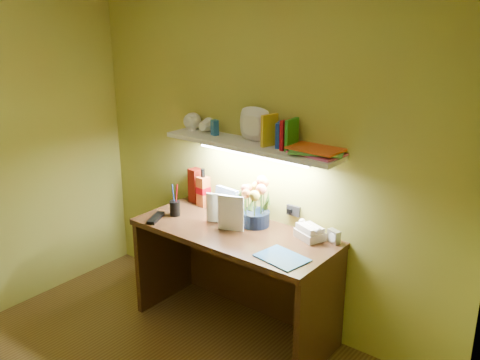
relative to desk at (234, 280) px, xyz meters
name	(u,v)px	position (x,y,z in m)	size (l,w,h in m)	color
desk	(234,280)	(0.00, 0.00, 0.00)	(1.40, 0.60, 0.75)	#321D0D
flower_bouquet	(255,201)	(0.06, 0.16, 0.55)	(0.22, 0.22, 0.35)	#0D1832
telephone	(310,231)	(0.46, 0.20, 0.43)	(0.18, 0.13, 0.11)	white
desk_clock	(334,236)	(0.62, 0.24, 0.42)	(0.09, 0.04, 0.09)	silver
whisky_bottle	(203,187)	(-0.47, 0.22, 0.52)	(0.08, 0.08, 0.29)	#C35624
whisky_box	(196,185)	(-0.57, 0.25, 0.51)	(0.08, 0.08, 0.26)	#601107
pen_cup	(175,203)	(-0.50, -0.05, 0.47)	(0.07, 0.07, 0.18)	black
art_card	(226,201)	(-0.22, 0.19, 0.47)	(0.20, 0.04, 0.20)	white
tv_remote	(156,218)	(-0.55, -0.19, 0.39)	(0.06, 0.20, 0.02)	black
blue_folder	(282,258)	(0.48, -0.14, 0.38)	(0.29, 0.21, 0.01)	#2262B0
desk_book_a	(206,207)	(-0.25, 0.01, 0.48)	(0.16, 0.02, 0.21)	beige
desk_book_b	(218,211)	(-0.10, -0.04, 0.50)	(0.18, 0.02, 0.25)	white
wall_shelf	(255,141)	(0.03, 0.19, 0.96)	(1.32, 0.34, 0.24)	white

